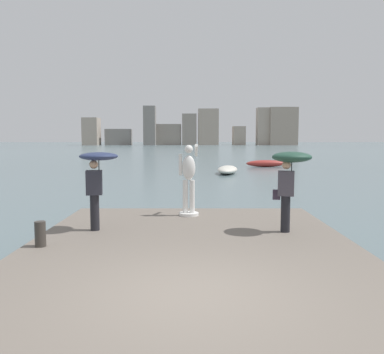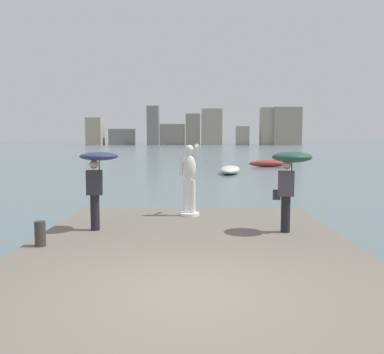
{
  "view_description": "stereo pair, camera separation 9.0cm",
  "coord_description": "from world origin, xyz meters",
  "views": [
    {
      "loc": [
        0.02,
        -5.94,
        2.68
      ],
      "look_at": [
        0.0,
        5.87,
        1.55
      ],
      "focal_mm": 38.9,
      "sensor_mm": 36.0,
      "label": 1
    },
    {
      "loc": [
        0.11,
        -5.94,
        2.68
      ],
      "look_at": [
        0.0,
        5.87,
        1.55
      ],
      "focal_mm": 38.9,
      "sensor_mm": 36.0,
      "label": 2
    }
  ],
  "objects": [
    {
      "name": "ground_plane",
      "position": [
        0.0,
        40.0,
        0.0
      ],
      "size": [
        400.0,
        400.0,
        0.0
      ],
      "primitive_type": "plane",
      "color": "slate"
    },
    {
      "name": "distant_skyline",
      "position": [
        6.07,
        142.59,
        5.63
      ],
      "size": [
        74.48,
        12.15,
        13.49
      ],
      "color": "#A89989",
      "rests_on": "ground"
    },
    {
      "name": "onlooker_left",
      "position": [
        -2.3,
        4.15,
        1.88
      ],
      "size": [
        1.05,
        1.05,
        1.92
      ],
      "color": "black",
      "rests_on": "pier"
    },
    {
      "name": "boat_mid",
      "position": [
        2.66,
        24.92,
        0.29
      ],
      "size": [
        2.08,
        4.32,
        0.57
      ],
      "color": "silver",
      "rests_on": "ground"
    },
    {
      "name": "statue_white_figure",
      "position": [
        -0.08,
        6.08,
        1.43
      ],
      "size": [
        0.58,
        0.85,
        2.09
      ],
      "color": "white",
      "rests_on": "pier"
    },
    {
      "name": "mooring_bollard",
      "position": [
        -3.16,
        2.58,
        0.67
      ],
      "size": [
        0.23,
        0.23,
        0.53
      ],
      "primitive_type": "cylinder",
      "color": "#38332D",
      "rests_on": "pier"
    },
    {
      "name": "onlooker_right",
      "position": [
        2.35,
        3.94,
        1.92
      ],
      "size": [
        1.13,
        1.13,
        1.94
      ],
      "color": "black",
      "rests_on": "pier"
    },
    {
      "name": "boat_near",
      "position": [
        6.78,
        31.95,
        0.31
      ],
      "size": [
        3.67,
        1.07,
        0.62
      ],
      "color": "#9E2D28",
      "rests_on": "ground"
    },
    {
      "name": "pier",
      "position": [
        0.0,
        2.14,
        0.2
      ],
      "size": [
        7.11,
        10.28,
        0.4
      ],
      "primitive_type": "cube",
      "color": "#70665B",
      "rests_on": "ground"
    }
  ]
}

